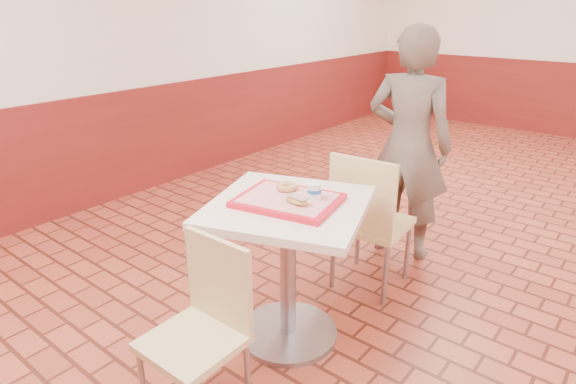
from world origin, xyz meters
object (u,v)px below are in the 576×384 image
Objects in this scene: customer at (408,146)px; paper_cup at (315,191)px; serving_tray at (288,200)px; chair_main_front at (203,321)px; chair_main_back at (368,217)px; long_john_donut at (297,200)px; main_table at (288,249)px; ring_donut at (287,187)px.

customer is 1.25m from paper_cup.
serving_tray is at bearing -151.86° from paper_cup.
chair_main_front is 0.89× the size of chair_main_back.
chair_main_back is 0.72m from paper_cup.
long_john_donut is (0.06, 0.58, 0.40)m from chair_main_front.
customer reaches higher than long_john_donut.
customer is at bearing 88.87° from serving_tray.
main_table is 0.98× the size of chair_main_front.
main_table is at bearing 91.69° from chair_main_front.
chair_main_front is 1.31m from chair_main_back.
customer reaches higher than main_table.
chair_main_front is 6.13× the size of long_john_donut.
paper_cup reaches higher than serving_tray.
long_john_donut is at bearing 84.96° from chair_main_back.
chair_main_front is 0.81m from paper_cup.
chair_main_back reaches higher than chair_main_front.
main_table is 7.35× the size of ring_donut.
main_table is 9.47× the size of paper_cup.
long_john_donut is at bearing -23.65° from serving_tray.
main_table is 0.69m from chair_main_back.
ring_donut is at bearing 132.34° from main_table.
long_john_donut is at bearing 81.78° from customer.
serving_tray is 0.15m from paper_cup.
main_table is 0.62m from chair_main_front.
chair_main_back is at bearing 92.89° from paper_cup.
chair_main_back reaches higher than ring_donut.
ring_donut is (-0.10, -1.23, 0.04)m from customer.
paper_cup reaches higher than main_table.
serving_tray is at bearing -47.66° from ring_donut.
ring_donut is 0.19m from paper_cup.
chair_main_front is at bearing -95.74° from long_john_donut.
paper_cup reaches higher than chair_main_front.
ring_donut is (-0.16, -0.61, 0.34)m from chair_main_back.
paper_cup is at bearing -4.76° from ring_donut.
paper_cup is (0.09, 0.68, 0.42)m from chair_main_front.
chair_main_front is at bearing -97.73° from paper_cup.
chair_main_back is at bearing 89.79° from long_john_donut.
ring_donut is 1.29× the size of paper_cup.
chair_main_front is 0.81m from ring_donut.
main_table is 0.33m from long_john_donut.
chair_main_front is 1.67× the size of serving_tray.
serving_tray is at bearing 156.35° from long_john_donut.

